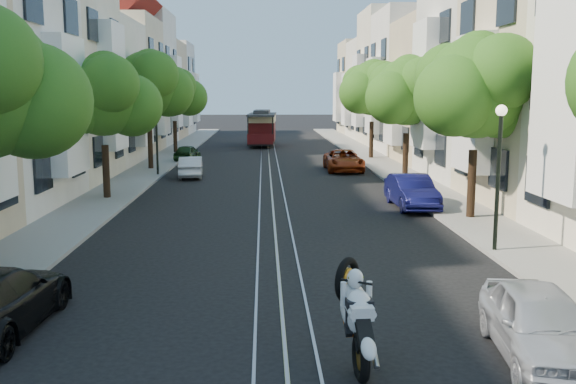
{
  "coord_description": "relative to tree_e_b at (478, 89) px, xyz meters",
  "views": [
    {
      "loc": [
        -0.36,
        -13.84,
        4.59
      ],
      "look_at": [
        0.36,
        5.25,
        1.65
      ],
      "focal_mm": 40.0,
      "sensor_mm": 36.0,
      "label": 1
    }
  ],
  "objects": [
    {
      "name": "ground",
      "position": [
        -7.26,
        19.02,
        -4.73
      ],
      "size": [
        200.0,
        200.0,
        0.0
      ],
      "primitive_type": "plane",
      "color": "black",
      "rests_on": "ground"
    },
    {
      "name": "sidewalk_east",
      "position": [
        -0.01,
        19.02,
        -4.67
      ],
      "size": [
        2.5,
        80.0,
        0.12
      ],
      "primitive_type": "cube",
      "color": "gray",
      "rests_on": "ground"
    },
    {
      "name": "sidewalk_west",
      "position": [
        -14.51,
        19.02,
        -4.67
      ],
      "size": [
        2.5,
        80.0,
        0.12
      ],
      "primitive_type": "cube",
      "color": "gray",
      "rests_on": "ground"
    },
    {
      "name": "rail_left",
      "position": [
        -7.81,
        19.02,
        -4.72
      ],
      "size": [
        0.06,
        80.0,
        0.02
      ],
      "primitive_type": "cube",
      "color": "gray",
      "rests_on": "ground"
    },
    {
      "name": "rail_slot",
      "position": [
        -7.26,
        19.02,
        -4.72
      ],
      "size": [
        0.06,
        80.0,
        0.02
      ],
      "primitive_type": "cube",
      "color": "gray",
      "rests_on": "ground"
    },
    {
      "name": "rail_right",
      "position": [
        -6.71,
        19.02,
        -4.72
      ],
      "size": [
        0.06,
        80.0,
        0.02
      ],
      "primitive_type": "cube",
      "color": "gray",
      "rests_on": "ground"
    },
    {
      "name": "lane_line",
      "position": [
        -7.26,
        19.02,
        -4.73
      ],
      "size": [
        0.08,
        80.0,
        0.01
      ],
      "primitive_type": "cube",
      "color": "tan",
      "rests_on": "ground"
    },
    {
      "name": "townhouses_east",
      "position": [
        4.61,
        18.94,
        0.45
      ],
      "size": [
        7.75,
        72.0,
        12.0
      ],
      "color": "beige",
      "rests_on": "ground"
    },
    {
      "name": "townhouses_west",
      "position": [
        -19.13,
        18.94,
        0.35
      ],
      "size": [
        7.75,
        72.0,
        11.76
      ],
      "color": "silver",
      "rests_on": "ground"
    },
    {
      "name": "tree_e_b",
      "position": [
        0.0,
        0.0,
        0.0
      ],
      "size": [
        4.93,
        4.08,
        6.68
      ],
      "color": "black",
      "rests_on": "ground"
    },
    {
      "name": "tree_e_c",
      "position": [
        -0.0,
        11.0,
        -0.13
      ],
      "size": [
        4.84,
        3.99,
        6.52
      ],
      "color": "black",
      "rests_on": "ground"
    },
    {
      "name": "tree_e_d",
      "position": [
        0.0,
        22.0,
        0.13
      ],
      "size": [
        5.01,
        4.16,
        6.85
      ],
      "color": "black",
      "rests_on": "ground"
    },
    {
      "name": "tree_w_b",
      "position": [
        -14.4,
        5.0,
        -0.34
      ],
      "size": [
        4.72,
        3.87,
        6.27
      ],
      "color": "black",
      "rests_on": "ground"
    },
    {
      "name": "tree_w_c",
      "position": [
        -14.4,
        16.0,
        0.34
      ],
      "size": [
        5.13,
        4.28,
        7.09
      ],
      "color": "black",
      "rests_on": "ground"
    },
    {
      "name": "tree_w_d",
      "position": [
        -14.4,
        27.0,
        -0.13
      ],
      "size": [
        4.84,
        3.99,
        6.52
      ],
      "color": "black",
      "rests_on": "ground"
    },
    {
      "name": "lamp_east",
      "position": [
        -0.96,
        -4.98,
        -1.89
      ],
      "size": [
        0.32,
        0.32,
        4.16
      ],
      "color": "black",
      "rests_on": "ground"
    },
    {
      "name": "lamp_west",
      "position": [
        -13.56,
        13.02,
        -1.89
      ],
      "size": [
        0.32,
        0.32,
        4.16
      ],
      "color": "black",
      "rests_on": "ground"
    },
    {
      "name": "sportbike_rider",
      "position": [
        -6.09,
        -12.51,
        -3.78
      ],
      "size": [
        0.62,
        2.11,
        1.78
      ],
      "rotation": [
        0.0,
        0.0,
        0.06
      ],
      "color": "black",
      "rests_on": "ground"
    },
    {
      "name": "cable_car",
      "position": [
        -7.76,
        34.07,
        -3.03
      ],
      "size": [
        2.66,
        7.57,
        2.87
      ],
      "rotation": [
        0.0,
        0.0,
        -0.04
      ],
      "color": "black",
      "rests_on": "ground"
    },
    {
      "name": "parked_car_e_near",
      "position": [
        -2.86,
        -12.4,
        -4.09
      ],
      "size": [
        1.96,
        3.95,
        1.29
      ],
      "primitive_type": "imported",
      "rotation": [
        0.0,
        0.0,
        -0.12
      ],
      "color": "#A4A8B0",
      "rests_on": "ground"
    },
    {
      "name": "parked_car_e_mid",
      "position": [
        -1.66,
        2.56,
        -4.06
      ],
      "size": [
        1.53,
        4.12,
        1.35
      ],
      "primitive_type": "imported",
      "rotation": [
        0.0,
        0.0,
        0.02
      ],
      "color": "#0D0E41",
      "rests_on": "ground"
    },
    {
      "name": "parked_car_e_far",
      "position": [
        -2.86,
        15.13,
        -4.1
      ],
      "size": [
        2.12,
        4.58,
        1.27
      ],
      "primitive_type": "imported",
      "rotation": [
        0.0,
        0.0,
        0.0
      ],
      "color": "maroon",
      "rests_on": "ground"
    },
    {
      "name": "parked_car_w_mid",
      "position": [
        -11.66,
        12.54,
        -4.15
      ],
      "size": [
        1.51,
        3.62,
        1.16
      ],
      "primitive_type": "imported",
      "rotation": [
        0.0,
        0.0,
        3.22
      ],
      "color": "silver",
      "rests_on": "ground"
    },
    {
      "name": "parked_car_w_far",
      "position": [
        -12.86,
        21.13,
        -4.17
      ],
      "size": [
        1.71,
        3.44,
        1.13
      ],
      "primitive_type": "imported",
      "rotation": [
        0.0,
        0.0,
        3.02
      ],
      "color": "black",
      "rests_on": "ground"
    }
  ]
}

